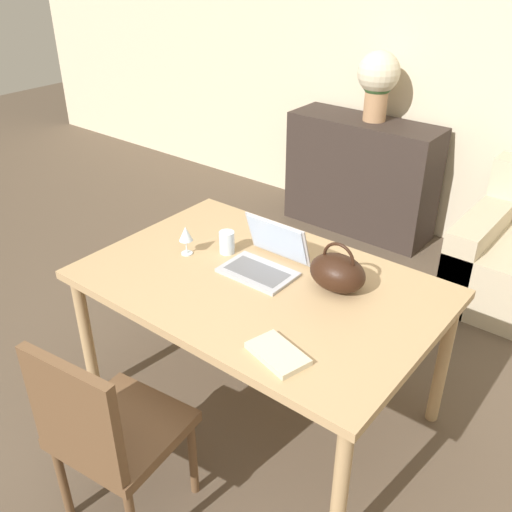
# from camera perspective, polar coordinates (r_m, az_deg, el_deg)

# --- Properties ---
(ground_plane) EXTENTS (14.00, 14.00, 0.00)m
(ground_plane) POSITION_cam_1_polar(r_m,az_deg,el_deg) (2.68, -6.53, -22.78)
(ground_plane) COLOR brown
(wall_back) EXTENTS (10.00, 0.06, 2.70)m
(wall_back) POSITION_cam_1_polar(r_m,az_deg,el_deg) (4.34, 22.49, 17.44)
(wall_back) COLOR beige
(wall_back) RESTS_ON ground_plane
(dining_table) EXTENTS (1.58, 1.05, 0.75)m
(dining_table) POSITION_cam_1_polar(r_m,az_deg,el_deg) (2.60, 0.38, -3.79)
(dining_table) COLOR tan
(dining_table) RESTS_ON ground_plane
(chair) EXTENTS (0.49, 0.49, 0.91)m
(chair) POSITION_cam_1_polar(r_m,az_deg,el_deg) (2.29, -14.75, -16.40)
(chair) COLOR brown
(chair) RESTS_ON ground_plane
(sideboard) EXTENTS (1.17, 0.40, 0.89)m
(sideboard) POSITION_cam_1_polar(r_m,az_deg,el_deg) (4.59, 10.43, 7.90)
(sideboard) COLOR #332823
(sideboard) RESTS_ON ground_plane
(laptop) EXTENTS (0.34, 0.30, 0.22)m
(laptop) POSITION_cam_1_polar(r_m,az_deg,el_deg) (2.63, 1.11, -0.06)
(laptop) COLOR #ADADB2
(laptop) RESTS_ON dining_table
(drinking_glass) EXTENTS (0.08, 0.08, 0.11)m
(drinking_glass) POSITION_cam_1_polar(r_m,az_deg,el_deg) (2.76, -2.93, 1.38)
(drinking_glass) COLOR silver
(drinking_glass) RESTS_ON dining_table
(wine_glass) EXTENTS (0.07, 0.07, 0.15)m
(wine_glass) POSITION_cam_1_polar(r_m,az_deg,el_deg) (2.75, -7.04, 2.12)
(wine_glass) COLOR silver
(wine_glass) RESTS_ON dining_table
(handbag) EXTENTS (0.26, 0.19, 0.23)m
(handbag) POSITION_cam_1_polar(r_m,az_deg,el_deg) (2.49, 8.15, -1.63)
(handbag) COLOR black
(handbag) RESTS_ON dining_table
(flower_vase) EXTENTS (0.31, 0.31, 0.50)m
(flower_vase) POSITION_cam_1_polar(r_m,az_deg,el_deg) (4.37, 12.11, 16.90)
(flower_vase) COLOR tan
(flower_vase) RESTS_ON sideboard
(book) EXTENTS (0.26, 0.19, 0.02)m
(book) POSITION_cam_1_polar(r_m,az_deg,el_deg) (2.13, 2.19, -9.75)
(book) COLOR beige
(book) RESTS_ON dining_table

